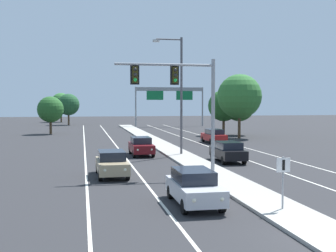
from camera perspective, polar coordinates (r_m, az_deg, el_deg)
name	(u,v)px	position (r m, az deg, el deg)	size (l,w,h in m)	color
ground_plane	(333,240)	(16.13, 20.67, -13.72)	(260.00, 260.00, 0.00)	#28282B
median_island	(196,164)	(32.48, 3.65, -4.92)	(2.40, 110.00, 0.15)	#9E9B93
lane_stripe_oncoming_center	(123,155)	(38.53, -5.82, -3.77)	(0.14, 100.00, 0.01)	silver
lane_stripe_receding_center	(226,153)	(40.49, 7.57, -3.45)	(0.14, 100.00, 0.01)	silver
edge_stripe_left	(85,156)	(38.37, -10.75, -3.84)	(0.14, 100.00, 0.01)	silver
edge_stripe_right	(260,152)	(41.66, 11.88, -3.30)	(0.14, 100.00, 0.01)	silver
overhead_signal_mast	(183,92)	(27.59, 1.99, 4.47)	(6.39, 0.44, 7.20)	gray
median_sign_post	(283,175)	(19.00, 14.76, -6.16)	(0.60, 0.10, 2.20)	gray
street_lamp_median	(179,88)	(37.66, 1.42, 4.91)	(2.58, 0.28, 10.00)	#4C4C51
car_oncoming_silver	(194,187)	(19.86, 3.41, -7.90)	(1.83, 4.47, 1.58)	#B7B7BC
car_oncoming_tan	(112,163)	(27.55, -7.33, -4.83)	(1.88, 4.49, 1.58)	tan
car_oncoming_darkred	(141,146)	(38.13, -3.52, -2.60)	(1.82, 4.47, 1.58)	#5B0F14
car_receding_black	(228,151)	(34.17, 7.82, -3.29)	(1.91, 4.51, 1.58)	black
car_receding_red	(214,136)	(49.70, 6.00, -1.28)	(1.88, 4.49, 1.58)	maroon
highway_sign_gantry	(170,94)	(83.54, 0.21, 4.18)	(13.28, 0.42, 7.50)	gray
tree_far_right_c	(240,96)	(56.53, 9.30, 3.83)	(5.66, 5.66, 8.19)	#4C3823
tree_far_left_c	(68,105)	(90.62, -12.84, 2.74)	(4.37, 4.37, 6.33)	#4C3823
tree_far_right_b	(224,106)	(61.49, 7.27, 2.63)	(4.36, 4.36, 6.31)	#4C3823
tree_far_right_a	(239,106)	(62.26, 9.27, 2.58)	(4.32, 4.32, 6.24)	#4C3823
tree_far_left_a	(50,109)	(65.45, -15.07, 2.09)	(3.78, 3.78, 5.46)	#4C3823
tree_far_left_b	(61,103)	(104.41, -13.76, 2.92)	(4.67, 4.67, 6.75)	#4C3823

